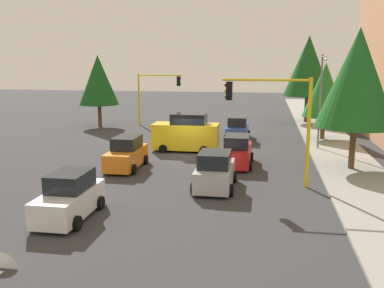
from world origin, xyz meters
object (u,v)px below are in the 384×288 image
at_px(traffic_signal_far_right, 157,89).
at_px(car_blue, 237,129).
at_px(traffic_signal_near_left, 274,110).
at_px(tree_roadside_near, 357,78).
at_px(car_white, 70,197).
at_px(tree_opposite_side, 98,80).
at_px(street_lamp_curbside, 321,92).
at_px(tree_roadside_far, 308,66).
at_px(tree_roadside_mid, 325,90).
at_px(car_silver, 215,172).
at_px(car_red, 237,152).
at_px(delivery_van_yellow, 186,134).
at_px(car_orange, 126,154).

xyz_separation_m(traffic_signal_far_right, car_blue, (6.87, 8.65, -2.82)).
height_order(traffic_signal_near_left, tree_roadside_near, tree_roadside_near).
distance_m(traffic_signal_far_right, car_blue, 11.40).
distance_m(car_blue, car_white, 20.31).
xyz_separation_m(tree_opposite_side, car_blue, (4.87, 14.02, -3.73)).
relative_size(street_lamp_curbside, tree_roadside_near, 0.82).
xyz_separation_m(tree_roadside_near, tree_roadside_far, (-20.00, -1.00, 0.37)).
xyz_separation_m(street_lamp_curbside, car_blue, (-3.52, -6.18, -3.45)).
bearing_deg(tree_roadside_near, tree_roadside_mid, -177.14).
xyz_separation_m(street_lamp_curbside, car_silver, (10.66, -6.43, -3.45)).
xyz_separation_m(car_white, car_red, (-10.44, 6.39, 0.00)).
xyz_separation_m(traffic_signal_far_right, car_silver, (21.04, 8.39, -2.82)).
height_order(car_silver, car_red, same).
xyz_separation_m(tree_roadside_far, car_white, (30.32, -12.32, -5.05)).
xyz_separation_m(street_lamp_curbside, car_red, (5.49, -5.63, -3.45)).
relative_size(delivery_van_yellow, car_silver, 1.22).
bearing_deg(car_silver, street_lamp_curbside, 148.88).
distance_m(delivery_van_yellow, car_white, 14.52).
distance_m(tree_roadside_mid, car_silver, 17.01).
distance_m(car_blue, car_orange, 12.46).
height_order(traffic_signal_near_left, delivery_van_yellow, traffic_signal_near_left).
bearing_deg(tree_opposite_side, car_orange, 26.64).
bearing_deg(traffic_signal_far_right, tree_roadside_near, 45.22).
distance_m(traffic_signal_near_left, car_white, 11.08).
xyz_separation_m(tree_roadside_far, car_silver, (25.04, -6.73, -5.05)).
xyz_separation_m(tree_roadside_mid, delivery_van_yellow, (6.00, -10.41, -2.89)).
bearing_deg(car_white, car_silver, 133.32).
distance_m(car_white, car_red, 12.24).
relative_size(tree_opposite_side, car_blue, 1.73).
bearing_deg(tree_roadside_mid, car_white, -32.26).
relative_size(tree_roadside_far, car_red, 2.17).
bearing_deg(car_white, traffic_signal_far_right, -173.93).
bearing_deg(car_silver, car_orange, -119.52).
bearing_deg(car_white, tree_roadside_mid, 147.74).
xyz_separation_m(tree_opposite_side, car_silver, (19.04, 13.77, -3.73)).
height_order(car_orange, car_red, same).
height_order(traffic_signal_far_right, car_blue, traffic_signal_far_right).
distance_m(traffic_signal_near_left, tree_roadside_far, 24.37).
distance_m(tree_roadside_mid, car_orange, 17.89).
bearing_deg(traffic_signal_far_right, street_lamp_curbside, 54.97).
height_order(traffic_signal_near_left, street_lamp_curbside, street_lamp_curbside).
bearing_deg(car_orange, car_white, 1.96).
bearing_deg(traffic_signal_near_left, tree_opposite_side, -137.13).
height_order(delivery_van_yellow, car_red, delivery_van_yellow).
distance_m(delivery_van_yellow, car_red, 5.57).
xyz_separation_m(traffic_signal_near_left, car_white, (6.32, -8.53, -3.17)).
xyz_separation_m(tree_roadside_near, car_white, (10.32, -13.32, -4.69)).
xyz_separation_m(traffic_signal_near_left, street_lamp_curbside, (-9.61, 3.49, 0.28)).
bearing_deg(car_blue, traffic_signal_near_left, 11.57).
relative_size(tree_roadside_mid, tree_roadside_near, 0.75).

